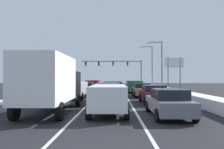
% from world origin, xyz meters
% --- Properties ---
extents(ground_plane, '(120.00, 120.00, 0.00)m').
position_xyz_m(ground_plane, '(0.00, 18.25, 0.00)').
color(ground_plane, black).
extents(lane_stripe_between_right_lane_and_center_lane, '(0.14, 50.18, 0.01)m').
position_xyz_m(lane_stripe_between_right_lane_and_center_lane, '(1.70, 22.81, 0.00)').
color(lane_stripe_between_right_lane_and_center_lane, silver).
rests_on(lane_stripe_between_right_lane_and_center_lane, ground).
extents(lane_stripe_between_center_lane_and_left_lane, '(0.14, 50.18, 0.01)m').
position_xyz_m(lane_stripe_between_center_lane_and_left_lane, '(-1.70, 22.81, 0.00)').
color(lane_stripe_between_center_lane_and_left_lane, silver).
rests_on(lane_stripe_between_center_lane_and_left_lane, ground).
extents(snow_bank_right_shoulder, '(1.45, 50.18, 0.77)m').
position_xyz_m(snow_bank_right_shoulder, '(7.00, 22.81, 0.39)').
color(snow_bank_right_shoulder, white).
rests_on(snow_bank_right_shoulder, ground).
extents(snow_bank_left_shoulder, '(1.39, 50.18, 0.53)m').
position_xyz_m(snow_bank_left_shoulder, '(-7.00, 22.81, 0.26)').
color(snow_bank_left_shoulder, white).
rests_on(snow_bank_left_shoulder, ground).
extents(sedan_gray_right_lane_nearest, '(2.00, 4.50, 1.51)m').
position_xyz_m(sedan_gray_right_lane_nearest, '(3.36, 6.89, 0.76)').
color(sedan_gray_right_lane_nearest, slate).
rests_on(sedan_gray_right_lane_nearest, ground).
extents(sedan_maroon_right_lane_second, '(2.00, 4.50, 1.51)m').
position_xyz_m(sedan_maroon_right_lane_second, '(3.62, 12.89, 0.76)').
color(sedan_maroon_right_lane_second, maroon).
rests_on(sedan_maroon_right_lane_second, ground).
extents(sedan_tan_right_lane_third, '(2.00, 4.50, 1.51)m').
position_xyz_m(sedan_tan_right_lane_third, '(3.43, 19.10, 0.76)').
color(sedan_tan_right_lane_third, '#937F60').
rests_on(sedan_tan_right_lane_third, ground).
extents(suv_green_right_lane_fourth, '(2.16, 4.90, 1.67)m').
position_xyz_m(suv_green_right_lane_fourth, '(3.16, 25.78, 1.02)').
color(suv_green_right_lane_fourth, '#1E5633').
rests_on(suv_green_right_lane_fourth, ground).
extents(suv_white_center_lane_nearest, '(2.16, 4.90, 1.67)m').
position_xyz_m(suv_white_center_lane_nearest, '(0.07, 7.60, 1.02)').
color(suv_white_center_lane_nearest, silver).
rests_on(suv_white_center_lane_nearest, ground).
extents(suv_charcoal_center_lane_second, '(2.16, 4.90, 1.67)m').
position_xyz_m(suv_charcoal_center_lane_second, '(-0.14, 13.62, 1.02)').
color(suv_charcoal_center_lane_second, '#38383D').
rests_on(suv_charcoal_center_lane_second, ground).
extents(suv_navy_center_lane_third, '(2.16, 4.90, 1.67)m').
position_xyz_m(suv_navy_center_lane_third, '(0.19, 20.30, 1.02)').
color(suv_navy_center_lane_third, navy).
rests_on(suv_navy_center_lane_third, ground).
extents(sedan_red_center_lane_fourth, '(2.00, 4.50, 1.51)m').
position_xyz_m(sedan_red_center_lane_fourth, '(-0.02, 26.52, 0.76)').
color(sedan_red_center_lane_fourth, maroon).
rests_on(sedan_red_center_lane_fourth, ground).
extents(box_truck_left_lane_nearest, '(2.53, 7.20, 3.36)m').
position_xyz_m(box_truck_left_lane_nearest, '(-3.42, 8.10, 1.90)').
color(box_truck_left_lane_nearest, black).
rests_on(box_truck_left_lane_nearest, ground).
extents(suv_silver_left_lane_second, '(2.16, 4.90, 1.67)m').
position_xyz_m(suv_silver_left_lane_second, '(-3.61, 16.79, 1.02)').
color(suv_silver_left_lane_second, '#B7BABF').
rests_on(suv_silver_left_lane_second, ground).
extents(sedan_gray_left_lane_third, '(2.00, 4.50, 1.51)m').
position_xyz_m(sedan_gray_left_lane_third, '(-3.30, 23.25, 0.76)').
color(sedan_gray_left_lane_third, slate).
rests_on(sedan_gray_left_lane_third, ground).
extents(suv_maroon_left_lane_fourth, '(2.16, 4.90, 1.67)m').
position_xyz_m(suv_maroon_left_lane_fourth, '(-3.18, 30.48, 1.02)').
color(suv_maroon_left_lane_fourth, maroon).
rests_on(suv_maroon_left_lane_fourth, ground).
extents(traffic_light_gantry, '(14.00, 0.47, 6.20)m').
position_xyz_m(traffic_light_gantry, '(1.31, 45.61, 4.89)').
color(traffic_light_gantry, slate).
rests_on(traffic_light_gantry, ground).
extents(street_lamp_right_near, '(2.66, 0.36, 7.96)m').
position_xyz_m(street_lamp_right_near, '(7.60, 29.65, 4.78)').
color(street_lamp_right_near, gray).
rests_on(street_lamp_right_near, ground).
extents(street_lamp_right_mid, '(2.66, 0.36, 8.54)m').
position_xyz_m(street_lamp_right_mid, '(7.64, 38.78, 5.09)').
color(street_lamp_right_mid, gray).
rests_on(street_lamp_right_mid, ground).
extents(roadside_sign_right, '(3.20, 0.16, 5.50)m').
position_xyz_m(roadside_sign_right, '(10.25, 30.89, 4.02)').
color(roadside_sign_right, '#59595B').
rests_on(roadside_sign_right, ground).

